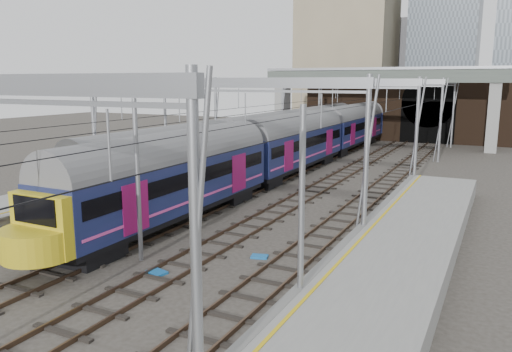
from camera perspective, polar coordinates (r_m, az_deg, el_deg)
The scene contains 12 objects.
ground at distance 21.22m, azimuth -16.45°, elevation -10.90°, with size 160.00×160.00×0.00m, color #38332D.
platform_right at distance 15.03m, azimuth 10.20°, elevation -17.72°, with size 4.32×47.00×1.12m.
tracks at distance 33.20m, azimuth 1.39°, elevation -2.54°, with size 14.40×80.00×0.22m.
overhead_line at distance 38.29m, azimuth 5.62°, elevation 9.09°, with size 16.80×80.00×8.00m.
retaining_wall at distance 67.40m, azimuth 16.13°, elevation 7.54°, with size 28.00×2.75×9.00m.
overbridge at distance 61.79m, azimuth 13.95°, elevation 10.11°, with size 28.00×3.00×9.25m.
city_skyline at distance 85.95m, azimuth 19.89°, elevation 16.48°, with size 37.50×27.50×60.00m.
train_main at distance 50.08m, azimuth 8.15°, elevation 4.89°, with size 3.00×69.29×5.09m.
train_second at distance 53.95m, azimuth 5.01°, elevation 5.24°, with size 2.80×64.68×4.81m.
equip_cover_a at distance 22.63m, azimuth -19.40°, elevation -9.57°, with size 0.74×0.52×0.09m, color #1661AB.
equip_cover_b at distance 21.00m, azimuth -11.29°, elevation -10.74°, with size 0.82×0.58×0.10m, color #1661AB.
equip_cover_c at distance 22.35m, azimuth 0.40°, elevation -9.19°, with size 0.73×0.51×0.09m, color #1661AB.
Camera 1 is at (13.71, -14.24, 7.69)m, focal length 35.00 mm.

